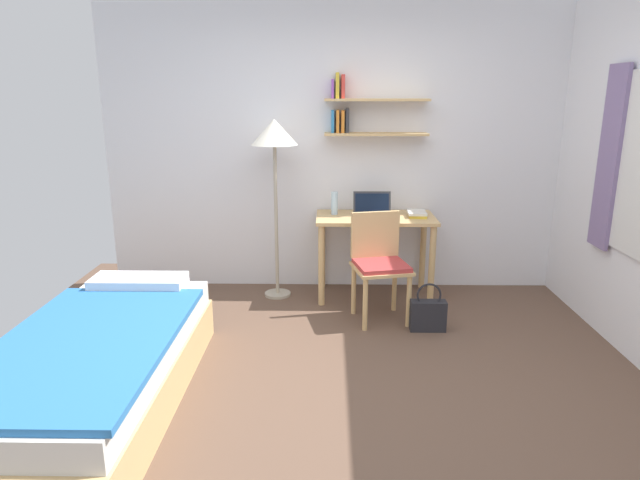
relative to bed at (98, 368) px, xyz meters
The scene contains 10 objects.
ground_plane 1.52m from the bed, ahead, with size 5.28×5.28×0.00m, color brown.
wall_back 2.87m from the bed, 55.70° to the left, with size 4.40×0.27×2.60m.
bed is the anchor object (origin of this frame).
desk 2.62m from the bed, 46.30° to the left, with size 1.06×0.57×0.76m.
desk_chair 2.27m from the bed, 37.40° to the left, with size 0.51×0.50×0.88m.
standing_lamp 2.38m from the bed, 64.26° to the left, with size 0.41×0.41×1.61m.
laptop 2.63m from the bed, 46.75° to the left, with size 0.34×0.22×0.21m.
water_bottle 2.49m from the bed, 53.78° to the left, with size 0.06×0.06×0.21m, color silver.
book_stack 2.91m from the bed, 40.84° to the left, with size 0.18×0.24×0.04m.
handbag 2.43m from the bed, 27.14° to the left, with size 0.28×0.11×0.39m.
Camera 1 is at (-0.12, -3.12, 1.82)m, focal length 30.86 mm.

